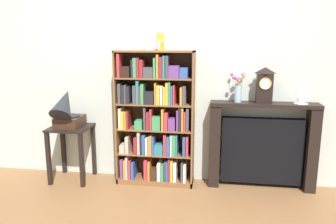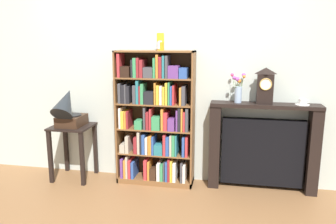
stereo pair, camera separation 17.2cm
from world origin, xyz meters
name	(u,v)px [view 2 (the right image)]	position (x,y,z in m)	size (l,w,h in m)	color
ground_plane	(154,186)	(0.00, 0.00, -0.01)	(7.84, 6.40, 0.02)	brown
wall_back	(167,73)	(0.11, 0.29, 1.30)	(4.84, 0.08, 2.60)	beige
bookshelf	(155,123)	(0.00, 0.10, 0.73)	(0.90, 0.29, 1.56)	brown
cup_stack	(160,42)	(0.07, 0.09, 1.66)	(0.08, 0.08, 0.19)	orange
side_table_left	(73,140)	(-1.02, 0.03, 0.48)	(0.47, 0.45, 0.67)	black
gramophone	(68,109)	(-1.02, -0.05, 0.89)	(0.28, 0.49, 0.52)	#382316
fireplace_mantel	(263,147)	(1.23, 0.16, 0.49)	(1.19, 0.23, 1.00)	black
mantel_clock	(265,86)	(1.21, 0.14, 1.19)	(0.17, 0.13, 0.39)	black
flower_vase	(238,90)	(0.93, 0.15, 1.13)	(0.16, 0.16, 0.33)	#99B2D1
teacup_with_saucer	(303,102)	(1.61, 0.14, 1.03)	(0.15, 0.15, 0.07)	white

